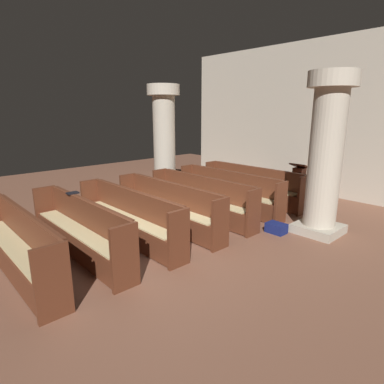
{
  "coord_description": "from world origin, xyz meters",
  "views": [
    {
      "loc": [
        4.44,
        -3.32,
        2.49
      ],
      "look_at": [
        -0.56,
        1.34,
        0.75
      ],
      "focal_mm": 29.95,
      "sensor_mm": 36.0,
      "label": 1
    }
  ],
  "objects_px": {
    "pew_row_4": "(128,215)",
    "hymn_book": "(73,193)",
    "pew_row_0": "(252,184)",
    "pew_row_6": "(17,243)",
    "kneeler_box_navy": "(276,228)",
    "lectern": "(298,185)",
    "pew_row_2": "(201,197)",
    "pillar_far_side": "(164,139)",
    "pew_row_5": "(79,227)",
    "pew_row_3": "(168,205)",
    "pew_row_1": "(228,190)",
    "pillar_aisle_side": "(326,153)"
  },
  "relations": [
    {
      "from": "pew_row_4",
      "to": "hymn_book",
      "type": "height_order",
      "value": "hymn_book"
    },
    {
      "from": "pew_row_0",
      "to": "pew_row_6",
      "type": "height_order",
      "value": "same"
    },
    {
      "from": "kneeler_box_navy",
      "to": "hymn_book",
      "type": "bearing_deg",
      "value": -126.3
    },
    {
      "from": "lectern",
      "to": "pew_row_4",
      "type": "bearing_deg",
      "value": -99.35
    },
    {
      "from": "pew_row_4",
      "to": "pew_row_2",
      "type": "bearing_deg",
      "value": 90.0
    },
    {
      "from": "pillar_far_side",
      "to": "pew_row_6",
      "type": "bearing_deg",
      "value": -63.84
    },
    {
      "from": "pew_row_0",
      "to": "lectern",
      "type": "bearing_deg",
      "value": 51.55
    },
    {
      "from": "pew_row_4",
      "to": "hymn_book",
      "type": "bearing_deg",
      "value": -126.96
    },
    {
      "from": "pew_row_0",
      "to": "pillar_far_side",
      "type": "distance_m",
      "value": 2.89
    },
    {
      "from": "pew_row_4",
      "to": "pew_row_5",
      "type": "height_order",
      "value": "same"
    },
    {
      "from": "pew_row_2",
      "to": "lectern",
      "type": "height_order",
      "value": "lectern"
    },
    {
      "from": "pew_row_2",
      "to": "pillar_far_side",
      "type": "distance_m",
      "value": 2.73
    },
    {
      "from": "pew_row_5",
      "to": "pillar_far_side",
      "type": "height_order",
      "value": "pillar_far_side"
    },
    {
      "from": "pew_row_3",
      "to": "lectern",
      "type": "bearing_deg",
      "value": 78.39
    },
    {
      "from": "pew_row_0",
      "to": "pew_row_3",
      "type": "bearing_deg",
      "value": -90.0
    },
    {
      "from": "pew_row_3",
      "to": "pillar_far_side",
      "type": "height_order",
      "value": "pillar_far_side"
    },
    {
      "from": "pew_row_0",
      "to": "pew_row_1",
      "type": "height_order",
      "value": "same"
    },
    {
      "from": "pew_row_3",
      "to": "pillar_far_side",
      "type": "relative_size",
      "value": 0.98
    },
    {
      "from": "pew_row_5",
      "to": "pew_row_6",
      "type": "bearing_deg",
      "value": -90.0
    },
    {
      "from": "pew_row_2",
      "to": "pew_row_4",
      "type": "bearing_deg",
      "value": -90.0
    },
    {
      "from": "hymn_book",
      "to": "kneeler_box_navy",
      "type": "bearing_deg",
      "value": 53.7
    },
    {
      "from": "pillar_aisle_side",
      "to": "pillar_far_side",
      "type": "bearing_deg",
      "value": -175.84
    },
    {
      "from": "pew_row_1",
      "to": "lectern",
      "type": "height_order",
      "value": "lectern"
    },
    {
      "from": "pew_row_5",
      "to": "pillar_aisle_side",
      "type": "distance_m",
      "value": 4.89
    },
    {
      "from": "pew_row_1",
      "to": "pillar_aisle_side",
      "type": "bearing_deg",
      "value": 2.83
    },
    {
      "from": "pew_row_3",
      "to": "pew_row_4",
      "type": "xyz_separation_m",
      "value": [
        0.0,
        -1.0,
        0.0
      ]
    },
    {
      "from": "lectern",
      "to": "pew_row_3",
      "type": "bearing_deg",
      "value": -101.61
    },
    {
      "from": "lectern",
      "to": "hymn_book",
      "type": "distance_m",
      "value": 6.04
    },
    {
      "from": "pew_row_5",
      "to": "lectern",
      "type": "relative_size",
      "value": 2.91
    },
    {
      "from": "pillar_aisle_side",
      "to": "pew_row_0",
      "type": "bearing_deg",
      "value": 159.8
    },
    {
      "from": "pew_row_4",
      "to": "kneeler_box_navy",
      "type": "distance_m",
      "value": 3.07
    },
    {
      "from": "pew_row_0",
      "to": "pillar_aisle_side",
      "type": "distance_m",
      "value": 2.8
    },
    {
      "from": "pew_row_0",
      "to": "pew_row_3",
      "type": "distance_m",
      "value": 2.99
    },
    {
      "from": "pew_row_0",
      "to": "pew_row_5",
      "type": "distance_m",
      "value": 4.98
    },
    {
      "from": "pew_row_3",
      "to": "kneeler_box_navy",
      "type": "relative_size",
      "value": 7.88
    },
    {
      "from": "pew_row_3",
      "to": "pew_row_4",
      "type": "relative_size",
      "value": 1.0
    },
    {
      "from": "pew_row_5",
      "to": "kneeler_box_navy",
      "type": "xyz_separation_m",
      "value": [
        1.79,
        3.45,
        -0.41
      ]
    },
    {
      "from": "pew_row_5",
      "to": "lectern",
      "type": "height_order",
      "value": "lectern"
    },
    {
      "from": "pillar_aisle_side",
      "to": "pew_row_1",
      "type": "bearing_deg",
      "value": -177.17
    },
    {
      "from": "lectern",
      "to": "pew_row_2",
      "type": "bearing_deg",
      "value": -105.26
    },
    {
      "from": "pew_row_3",
      "to": "pew_row_6",
      "type": "xyz_separation_m",
      "value": [
        0.0,
        -2.99,
        0.0
      ]
    },
    {
      "from": "pew_row_0",
      "to": "pew_row_4",
      "type": "relative_size",
      "value": 1.0
    },
    {
      "from": "kneeler_box_navy",
      "to": "lectern",
      "type": "bearing_deg",
      "value": 110.52
    },
    {
      "from": "pew_row_0",
      "to": "pew_row_1",
      "type": "bearing_deg",
      "value": -90.0
    },
    {
      "from": "pew_row_4",
      "to": "pew_row_6",
      "type": "xyz_separation_m",
      "value": [
        0.0,
        -1.99,
        0.0
      ]
    },
    {
      "from": "pew_row_6",
      "to": "lectern",
      "type": "relative_size",
      "value": 2.91
    },
    {
      "from": "pew_row_2",
      "to": "pillar_far_side",
      "type": "bearing_deg",
      "value": 161.74
    },
    {
      "from": "pew_row_1",
      "to": "pew_row_2",
      "type": "bearing_deg",
      "value": -90.0
    },
    {
      "from": "pillar_aisle_side",
      "to": "hymn_book",
      "type": "distance_m",
      "value": 4.98
    },
    {
      "from": "pew_row_2",
      "to": "lectern",
      "type": "relative_size",
      "value": 2.91
    }
  ]
}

